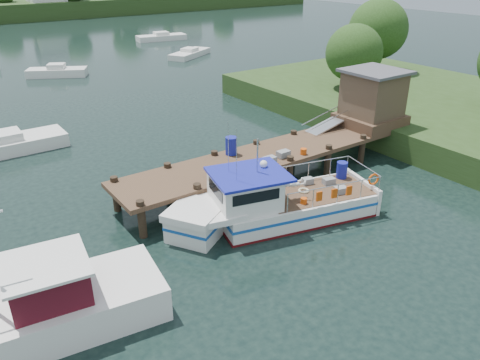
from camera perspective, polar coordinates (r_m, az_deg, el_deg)
ground_plane at (r=22.15m, az=-0.14°, el=-1.03°), size 160.00×160.00×0.00m
near_shore at (r=33.21m, az=25.52°, el=9.36°), size 16.00×30.00×7.76m
dock at (r=25.36m, az=12.03°, el=7.36°), size 16.60×3.00×4.78m
lobster_boat at (r=19.11m, az=3.74°, el=-2.97°), size 9.16×4.44×4.42m
work_boat at (r=15.07m, az=-25.57°, el=-14.82°), size 9.03×3.72×4.72m
moored_far at (r=65.50m, az=-9.56°, el=16.80°), size 6.66×3.07×1.09m
moored_a at (r=29.25m, az=-26.70°, el=3.83°), size 6.43×2.20×1.18m
moored_b at (r=47.17m, az=-21.40°, el=12.19°), size 5.42×4.06×1.15m
moored_c at (r=53.77m, az=-6.14°, el=15.10°), size 6.16×4.76×0.94m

